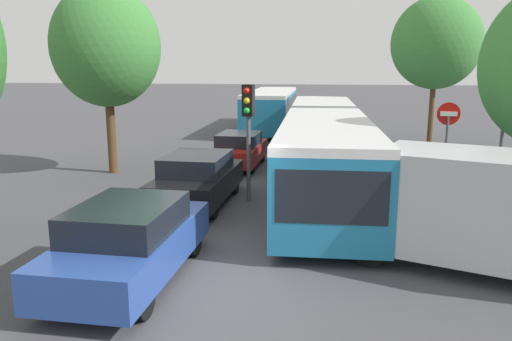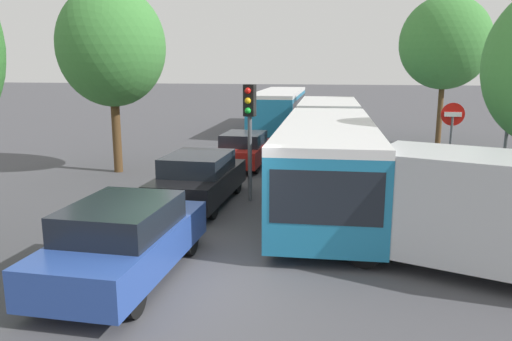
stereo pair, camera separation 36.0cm
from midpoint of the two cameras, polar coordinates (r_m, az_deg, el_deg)
The scene contains 12 objects.
ground_plane at distance 9.40m, azimuth -6.65°, elevation -12.84°, with size 200.00×200.00×0.00m, color #47474C.
articulated_bus at distance 17.42m, azimuth 7.19°, elevation 3.46°, with size 3.04×16.36×2.42m.
city_bus_rear at distance 31.32m, azimuth 1.46°, elevation 7.26°, with size 2.78×11.25×2.41m.
queued_car_blue at distance 9.59m, azimuth -15.27°, elevation -7.81°, with size 1.90×4.32×1.49m.
queued_car_black at distance 14.39m, azimuth -7.38°, elevation -0.95°, with size 1.88×4.27×1.47m.
queued_car_red at distance 19.67m, azimuth -2.41°, elevation 2.42°, with size 1.72×3.92×1.35m.
white_van at distance 10.43m, azimuth 23.24°, elevation -3.98°, with size 5.37×3.54×2.31m.
traffic_light at distance 14.34m, azimuth -1.63°, elevation 6.20°, with size 0.36×0.38×3.40m.
no_entry_sign at distance 16.53m, azimuth 20.42°, elevation 4.05°, with size 0.70×0.08×2.82m.
direction_sign_post at distance 15.61m, azimuth 25.91°, elevation 5.74°, with size 0.31×1.39×3.60m.
tree_left_mid at distance 19.08m, azimuth -17.29°, elevation 13.37°, with size 3.85×3.85×6.75m.
tree_right_mid at distance 26.90m, azimuth 19.54°, elevation 13.56°, with size 4.40×4.40×7.28m.
Camera 1 is at (2.16, -8.25, 3.92)m, focal length 35.00 mm.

